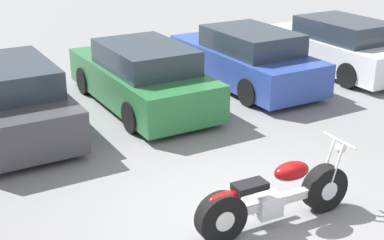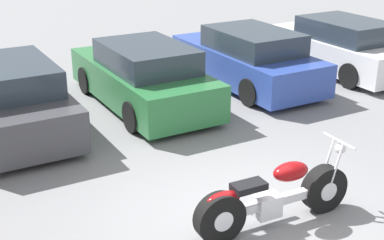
# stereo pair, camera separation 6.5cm
# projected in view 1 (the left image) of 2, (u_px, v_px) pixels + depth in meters

# --- Properties ---
(ground_plane) EXTENTS (60.00, 60.00, 0.00)m
(ground_plane) POSITION_uv_depth(u_px,v_px,m) (250.00, 219.00, 7.23)
(ground_plane) COLOR slate
(motorcycle) EXTENTS (2.32, 0.62, 1.03)m
(motorcycle) POSITION_uv_depth(u_px,v_px,m) (274.00, 197.00, 6.95)
(motorcycle) COLOR black
(motorcycle) RESTS_ON ground_plane
(parked_car_dark_grey) EXTENTS (1.78, 4.25, 1.36)m
(parked_car_dark_grey) POSITION_uv_depth(u_px,v_px,m) (8.00, 98.00, 9.93)
(parked_car_dark_grey) COLOR #3D3D42
(parked_car_dark_grey) RESTS_ON ground_plane
(parked_car_green) EXTENTS (1.78, 4.25, 1.36)m
(parked_car_green) POSITION_uv_depth(u_px,v_px,m) (142.00, 77.00, 11.21)
(parked_car_green) COLOR #286B38
(parked_car_green) RESTS_ON ground_plane
(parked_car_blue) EXTENTS (1.78, 4.25, 1.36)m
(parked_car_blue) POSITION_uv_depth(u_px,v_px,m) (246.00, 59.00, 12.57)
(parked_car_blue) COLOR #2D479E
(parked_car_blue) RESTS_ON ground_plane
(parked_car_white) EXTENTS (1.78, 4.25, 1.36)m
(parked_car_white) POSITION_uv_depth(u_px,v_px,m) (337.00, 46.00, 13.72)
(parked_car_white) COLOR white
(parked_car_white) RESTS_ON ground_plane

